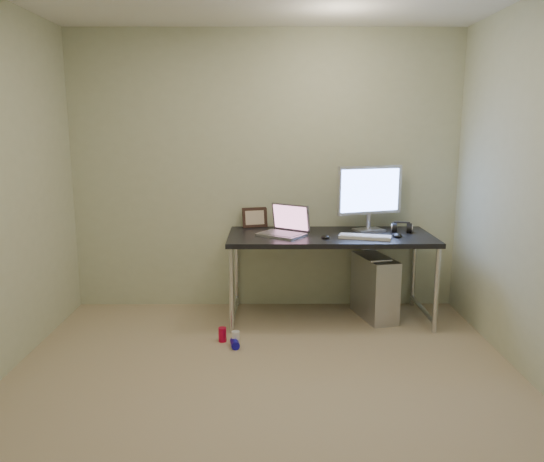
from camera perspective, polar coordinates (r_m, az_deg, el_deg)
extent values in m
plane|color=tan|center=(3.47, -0.87, -17.25)|extent=(3.50, 3.50, 0.00)
cube|color=beige|center=(4.83, -0.73, 6.34)|extent=(3.50, 0.02, 2.50)
cube|color=black|center=(4.55, 6.28, -0.63)|extent=(1.74, 0.76, 0.04)
cylinder|color=silver|center=(4.30, -4.40, -6.47)|extent=(0.04, 0.04, 0.71)
cylinder|color=silver|center=(4.95, -3.86, -4.10)|extent=(0.04, 0.04, 0.71)
cylinder|color=silver|center=(4.50, 17.27, -6.15)|extent=(0.04, 0.04, 0.71)
cylinder|color=silver|center=(5.12, 15.00, -3.94)|extent=(0.04, 0.04, 0.71)
cylinder|color=silver|center=(4.71, -4.06, -8.41)|extent=(0.04, 0.68, 0.04)
cylinder|color=silver|center=(4.89, 15.89, -8.07)|extent=(0.04, 0.68, 0.04)
cube|color=#ABAAB0|center=(4.75, 10.97, -5.97)|extent=(0.35, 0.56, 0.55)
cylinder|color=silver|center=(4.47, 11.65, -3.17)|extent=(0.20, 0.07, 0.03)
cylinder|color=silver|center=(4.88, 10.61, -1.91)|extent=(0.20, 0.07, 0.03)
cylinder|color=black|center=(5.00, 9.78, -3.56)|extent=(0.01, 0.16, 0.69)
cylinder|color=black|center=(5.00, 10.83, -3.82)|extent=(0.02, 0.11, 0.71)
cylinder|color=red|center=(4.24, -5.35, -11.03)|extent=(0.08, 0.08, 0.11)
cylinder|color=white|center=(4.16, -3.93, -11.44)|extent=(0.06, 0.06, 0.11)
cylinder|color=#140CB2|center=(4.13, -4.01, -11.97)|extent=(0.08, 0.13, 0.06)
cube|color=silver|center=(4.47, 1.02, -0.38)|extent=(0.45, 0.42, 0.02)
cube|color=slate|center=(4.47, 1.02, -0.24)|extent=(0.39, 0.36, 0.00)
cube|color=gray|center=(4.57, 2.03, 1.47)|extent=(0.33, 0.25, 0.24)
cube|color=#7A475F|center=(4.56, 2.03, 1.45)|extent=(0.29, 0.22, 0.20)
cube|color=silver|center=(4.76, 10.36, 0.11)|extent=(0.29, 0.25, 0.02)
cylinder|color=silver|center=(4.77, 10.34, 1.06)|extent=(0.04, 0.04, 0.13)
cube|color=silver|center=(4.71, 10.49, 4.36)|extent=(0.59, 0.23, 0.42)
cube|color=#6284E4|center=(4.69, 10.54, 4.32)|extent=(0.53, 0.19, 0.37)
cube|color=silver|center=(4.43, 9.97, -0.62)|extent=(0.44, 0.25, 0.03)
ellipsoid|color=black|center=(4.54, 13.33, -0.37)|extent=(0.08, 0.12, 0.04)
ellipsoid|color=black|center=(4.40, 5.77, -0.53)|extent=(0.07, 0.11, 0.04)
cylinder|color=black|center=(4.75, 13.05, 0.23)|extent=(0.06, 0.11, 0.10)
cylinder|color=black|center=(4.78, 14.51, 0.24)|extent=(0.06, 0.11, 0.10)
cube|color=black|center=(4.75, 13.81, 0.90)|extent=(0.14, 0.04, 0.01)
cube|color=black|center=(4.84, -1.86, 1.47)|extent=(0.24, 0.12, 0.18)
cylinder|color=silver|center=(4.79, 0.53, 0.88)|extent=(0.01, 0.01, 0.10)
cylinder|color=silver|center=(4.78, 0.53, 1.60)|extent=(0.05, 0.04, 0.04)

